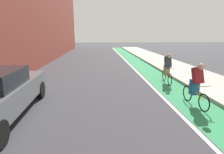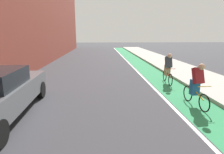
% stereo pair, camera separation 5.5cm
% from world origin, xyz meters
% --- Properties ---
extents(ground_plane, '(95.07, 95.07, 0.00)m').
position_xyz_m(ground_plane, '(0.00, 17.61, 0.00)').
color(ground_plane, '#38383D').
extents(bike_lane_paint, '(1.60, 43.21, 0.00)m').
position_xyz_m(bike_lane_paint, '(3.47, 19.61, 0.00)').
color(bike_lane_paint, '#2D8451').
rests_on(bike_lane_paint, ground).
extents(lane_divider_stripe, '(0.12, 43.21, 0.00)m').
position_xyz_m(lane_divider_stripe, '(2.57, 19.61, 0.00)').
color(lane_divider_stripe, white).
rests_on(lane_divider_stripe, ground).
extents(sidewalk_right, '(3.05, 43.21, 0.14)m').
position_xyz_m(sidewalk_right, '(5.80, 19.61, 0.07)').
color(sidewalk_right, '#A8A59E').
rests_on(sidewalk_right, ground).
extents(cyclist_trailing, '(0.48, 1.66, 1.59)m').
position_xyz_m(cyclist_trailing, '(3.41, 11.23, 0.80)').
color(cyclist_trailing, black).
rests_on(cyclist_trailing, ground).
extents(cyclist_far, '(0.48, 1.67, 1.59)m').
position_xyz_m(cyclist_far, '(3.54, 14.46, 0.80)').
color(cyclist_far, black).
rests_on(cyclist_far, ground).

